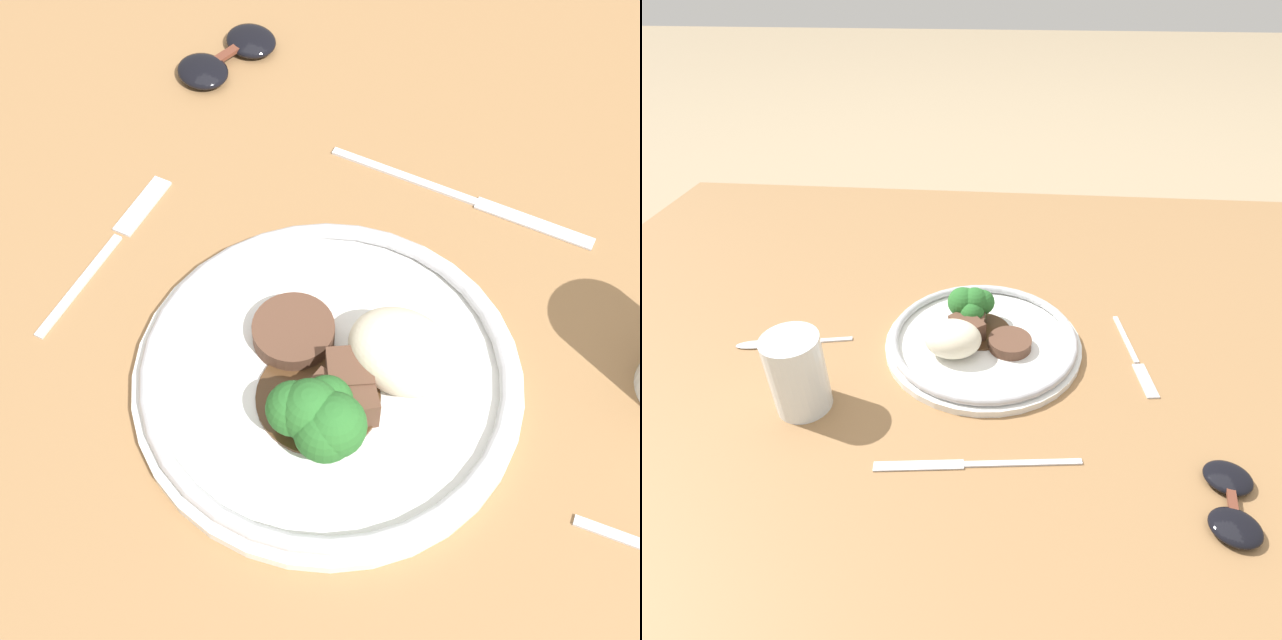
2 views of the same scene
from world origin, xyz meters
TOP-DOWN VIEW (x-y plane):
  - ground_plane at (0.00, 0.00)m, footprint 8.00×8.00m
  - dining_table at (0.00, 0.00)m, footprint 1.52×1.13m
  - plate at (0.04, -0.00)m, footprint 0.27×0.27m
  - juice_glass at (0.25, 0.13)m, footprint 0.07×0.07m
  - fork at (-0.17, 0.02)m, footprint 0.03×0.17m
  - knife at (0.04, 0.21)m, footprint 0.23×0.04m
  - spoon at (0.34, 0.02)m, footprint 0.16×0.04m
  - sunglasses at (-0.22, 0.23)m, footprint 0.07×0.11m

SIDE VIEW (x-z plane):
  - ground_plane at x=0.00m, z-range 0.00..0.00m
  - dining_table at x=0.00m, z-range 0.00..0.04m
  - fork at x=-0.17m, z-range 0.04..0.04m
  - knife at x=0.04m, z-range 0.04..0.04m
  - spoon at x=0.34m, z-range 0.04..0.04m
  - sunglasses at x=-0.22m, z-range 0.04..0.05m
  - plate at x=0.04m, z-range 0.02..0.09m
  - juice_glass at x=0.25m, z-range 0.03..0.13m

